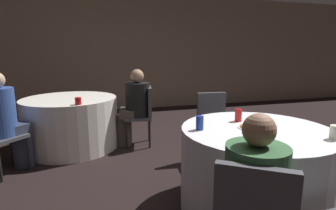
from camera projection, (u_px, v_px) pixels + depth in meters
name	position (u px, v px, depth m)	size (l,w,h in m)	color
ground_plane	(254.00, 197.00, 2.61)	(16.00, 16.00, 0.00)	black
wall_back	(153.00, 53.00, 6.59)	(16.00, 0.06, 2.80)	gray
table_near	(254.00, 169.00, 2.37)	(1.33, 1.33, 0.75)	silver
table_far	(71.00, 123.00, 3.92)	(1.35, 1.35, 0.75)	white
chair_near_north	(213.00, 121.00, 3.38)	(0.43, 0.44, 0.90)	#47474C
chair_far_east	(144.00, 110.00, 4.00)	(0.47, 0.46, 0.90)	#47474C
person_green_jacket	(253.00, 204.00, 1.49)	(0.45, 0.48, 1.11)	#33384C
person_blue_shirt	(8.00, 122.00, 3.07)	(0.46, 0.46, 1.20)	#33384C
person_black_shirt	(134.00, 107.00, 3.97)	(0.52, 0.40, 1.17)	#4C4238
pizza_plate_near	(249.00, 127.00, 2.32)	(0.21, 0.21, 0.02)	white
soda_can_red	(238.00, 115.00, 2.53)	(0.07, 0.07, 0.12)	red
soda_can_blue	(200.00, 123.00, 2.25)	(0.07, 0.07, 0.12)	#1E38A5
cup_near	(335.00, 132.00, 2.01)	(0.08, 0.08, 0.11)	silver
cup_far	(78.00, 101.00, 3.34)	(0.08, 0.08, 0.09)	red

